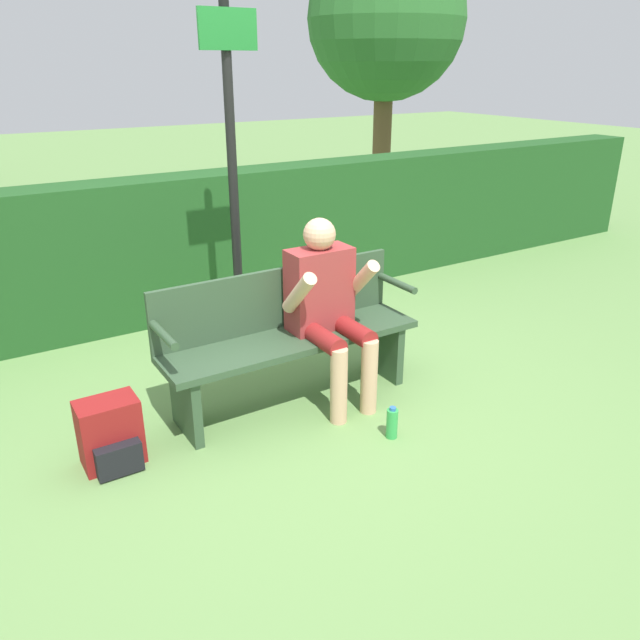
{
  "coord_description": "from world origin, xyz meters",
  "views": [
    {
      "loc": [
        -1.84,
        -3.28,
        2.16
      ],
      "look_at": [
        0.15,
        -0.1,
        0.61
      ],
      "focal_mm": 35.0,
      "sensor_mm": 36.0,
      "label": 1
    }
  ],
  "objects_px": {
    "person_seated": "(327,302)",
    "backpack": "(111,435)",
    "water_bottle": "(392,423)",
    "signpost": "(233,166)",
    "tree": "(386,20)",
    "park_bench": "(288,335)"
  },
  "relations": [
    {
      "from": "person_seated",
      "to": "backpack",
      "type": "distance_m",
      "value": 1.56
    },
    {
      "from": "backpack",
      "to": "water_bottle",
      "type": "relative_size",
      "value": 1.89
    },
    {
      "from": "backpack",
      "to": "water_bottle",
      "type": "distance_m",
      "value": 1.67
    },
    {
      "from": "signpost",
      "to": "water_bottle",
      "type": "bearing_deg",
      "value": -82.08
    },
    {
      "from": "water_bottle",
      "to": "signpost",
      "type": "relative_size",
      "value": 0.08
    },
    {
      "from": "backpack",
      "to": "tree",
      "type": "relative_size",
      "value": 0.1
    },
    {
      "from": "park_bench",
      "to": "person_seated",
      "type": "xyz_separation_m",
      "value": [
        0.24,
        -0.11,
        0.22
      ]
    },
    {
      "from": "water_bottle",
      "to": "signpost",
      "type": "distance_m",
      "value": 2.17
    },
    {
      "from": "park_bench",
      "to": "backpack",
      "type": "distance_m",
      "value": 1.28
    },
    {
      "from": "person_seated",
      "to": "tree",
      "type": "distance_m",
      "value": 7.37
    },
    {
      "from": "tree",
      "to": "water_bottle",
      "type": "bearing_deg",
      "value": -126.51
    },
    {
      "from": "signpost",
      "to": "person_seated",
      "type": "bearing_deg",
      "value": -80.29
    },
    {
      "from": "person_seated",
      "to": "park_bench",
      "type": "bearing_deg",
      "value": 154.25
    },
    {
      "from": "water_bottle",
      "to": "tree",
      "type": "bearing_deg",
      "value": 53.49
    },
    {
      "from": "backpack",
      "to": "signpost",
      "type": "xyz_separation_m",
      "value": [
        1.31,
        1.03,
        1.28
      ]
    },
    {
      "from": "park_bench",
      "to": "signpost",
      "type": "relative_size",
      "value": 0.69
    },
    {
      "from": "person_seated",
      "to": "signpost",
      "type": "distance_m",
      "value": 1.28
    },
    {
      "from": "water_bottle",
      "to": "park_bench",
      "type": "bearing_deg",
      "value": 110.96
    },
    {
      "from": "park_bench",
      "to": "water_bottle",
      "type": "bearing_deg",
      "value": -69.04
    },
    {
      "from": "park_bench",
      "to": "person_seated",
      "type": "distance_m",
      "value": 0.35
    },
    {
      "from": "park_bench",
      "to": "backpack",
      "type": "xyz_separation_m",
      "value": [
        -1.24,
        -0.13,
        -0.29
      ]
    },
    {
      "from": "tree",
      "to": "backpack",
      "type": "bearing_deg",
      "value": -138.0
    }
  ]
}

